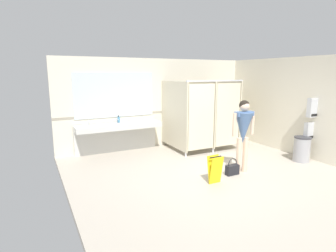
# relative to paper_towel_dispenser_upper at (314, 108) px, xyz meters

# --- Properties ---
(ground_plane) EXTENTS (6.26, 6.68, 0.10)m
(ground_plane) POSITION_rel_paper_towel_dispenser_upper_xyz_m (-2.76, 0.06, -1.41)
(ground_plane) COLOR #B2A899
(wall_back) EXTENTS (6.26, 0.12, 2.65)m
(wall_back) POSITION_rel_paper_towel_dispenser_upper_xyz_m (-2.76, 3.16, -0.04)
(wall_back) COLOR beige
(wall_back) RESTS_ON ground_plane
(wall_side_right) EXTENTS (0.12, 6.68, 2.65)m
(wall_side_right) POSITION_rel_paper_towel_dispenser_upper_xyz_m (0.13, 0.06, -0.04)
(wall_side_right) COLOR beige
(wall_side_right) RESTS_ON ground_plane
(wall_back_tile_band) EXTENTS (6.26, 0.01, 0.06)m
(wall_back_tile_band) POSITION_rel_paper_towel_dispenser_upper_xyz_m (-2.76, 3.09, -0.31)
(wall_back_tile_band) COLOR #9E937F
(wall_back_tile_band) RESTS_ON wall_back
(vanity_counter) EXTENTS (2.37, 0.57, 0.96)m
(vanity_counter) POSITION_rel_paper_towel_dispenser_upper_xyz_m (-4.21, 2.87, -0.74)
(vanity_counter) COLOR silver
(vanity_counter) RESTS_ON ground_plane
(mirror_panel) EXTENTS (2.27, 0.02, 1.24)m
(mirror_panel) POSITION_rel_paper_towel_dispenser_upper_xyz_m (-4.21, 3.08, 0.25)
(mirror_panel) COLOR silver
(mirror_panel) RESTS_ON wall_back
(bathroom_stalls) EXTENTS (1.85, 1.50, 2.04)m
(bathroom_stalls) POSITION_rel_paper_towel_dispenser_upper_xyz_m (-1.84, 2.14, -0.30)
(bathroom_stalls) COLOR beige
(bathroom_stalls) RESTS_ON ground_plane
(paper_towel_dispenser_upper) EXTENTS (0.36, 0.13, 0.48)m
(paper_towel_dispenser_upper) POSITION_rel_paper_towel_dispenser_upper_xyz_m (0.00, 0.00, 0.00)
(paper_towel_dispenser_upper) COLOR #B7BABF
(paper_towel_dispenser_upper) RESTS_ON wall_side_right
(paper_towel_dispenser_lower) EXTENTS (0.30, 0.13, 0.43)m
(paper_towel_dispenser_lower) POSITION_rel_paper_towel_dispenser_upper_xyz_m (0.00, 0.04, -0.60)
(paper_towel_dispenser_lower) COLOR #B7BABF
(paper_towel_dispenser_lower) RESTS_ON wall_side_right
(trash_bin) EXTENTS (0.40, 0.40, 0.64)m
(trash_bin) POSITION_rel_paper_towel_dispenser_upper_xyz_m (-0.29, 0.00, -1.05)
(trash_bin) COLOR #99999E
(trash_bin) RESTS_ON ground_plane
(person_standing) EXTENTS (0.57, 0.42, 1.64)m
(person_standing) POSITION_rel_paper_towel_dispenser_upper_xyz_m (-2.20, 0.10, -0.33)
(person_standing) COLOR beige
(person_standing) RESTS_ON ground_plane
(handbag) EXTENTS (0.31, 0.13, 0.38)m
(handbag) POSITION_rel_paper_towel_dispenser_upper_xyz_m (-2.49, 0.06, -1.24)
(handbag) COLOR black
(handbag) RESTS_ON ground_plane
(soap_dispenser) EXTENTS (0.07, 0.07, 0.20)m
(soap_dispenser) POSITION_rel_paper_towel_dispenser_upper_xyz_m (-4.16, 2.96, -0.43)
(soap_dispenser) COLOR teal
(soap_dispenser) RESTS_ON vanity_counter
(wet_floor_sign) EXTENTS (0.28, 0.19, 0.57)m
(wet_floor_sign) POSITION_rel_paper_towel_dispenser_upper_xyz_m (-3.12, -0.15, -1.07)
(wet_floor_sign) COLOR yellow
(wet_floor_sign) RESTS_ON ground_plane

